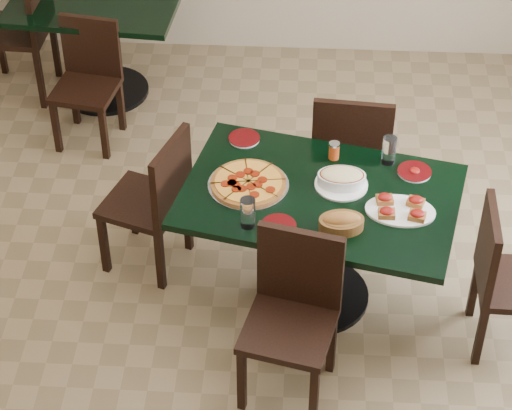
# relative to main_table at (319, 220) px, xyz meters

# --- Properties ---
(floor) EXTENTS (5.50, 5.50, 0.00)m
(floor) POSITION_rel_main_table_xyz_m (-0.29, -0.11, -0.57)
(floor) COLOR olive
(floor) RESTS_ON ground
(main_table) EXTENTS (1.57, 1.19, 0.75)m
(main_table) POSITION_rel_main_table_xyz_m (0.00, 0.00, 0.00)
(main_table) COLOR black
(main_table) RESTS_ON floor
(back_table) EXTENTS (1.18, 0.91, 0.75)m
(back_table) POSITION_rel_main_table_xyz_m (-1.52, 1.96, -0.04)
(back_table) COLOR black
(back_table) RESTS_ON floor
(chair_far) EXTENTS (0.48, 0.48, 0.95)m
(chair_far) POSITION_rel_main_table_xyz_m (0.18, 0.65, -0.03)
(chair_far) COLOR black
(chair_far) RESTS_ON floor
(chair_near) EXTENTS (0.51, 0.51, 0.91)m
(chair_near) POSITION_rel_main_table_xyz_m (-0.11, -0.58, -0.06)
(chair_near) COLOR black
(chair_near) RESTS_ON floor
(chair_right) EXTENTS (0.41, 0.41, 0.87)m
(chair_right) POSITION_rel_main_table_xyz_m (0.94, -0.26, -0.08)
(chair_right) COLOR black
(chair_right) RESTS_ON floor
(chair_left) EXTENTS (0.53, 0.53, 0.89)m
(chair_left) POSITION_rel_main_table_xyz_m (-0.90, 0.23, -0.07)
(chair_left) COLOR black
(chair_left) RESTS_ON floor
(back_chair_near) EXTENTS (0.45, 0.45, 0.84)m
(back_chair_near) POSITION_rel_main_table_xyz_m (-1.51, 1.46, -0.10)
(back_chair_near) COLOR black
(back_chair_near) RESTS_ON floor
(back_chair_left) EXTENTS (0.49, 0.49, 1.00)m
(back_chair_left) POSITION_rel_main_table_xyz_m (-2.02, 1.96, -0.00)
(back_chair_left) COLOR black
(back_chair_left) RESTS_ON floor
(pepperoni_pizza) EXTENTS (0.42, 0.42, 0.04)m
(pepperoni_pizza) POSITION_rel_main_table_xyz_m (-0.37, 0.04, 0.20)
(pepperoni_pizza) COLOR silver
(pepperoni_pizza) RESTS_ON main_table
(lasagna_casserole) EXTENTS (0.28, 0.28, 0.09)m
(lasagna_casserole) POSITION_rel_main_table_xyz_m (0.11, 0.07, 0.23)
(lasagna_casserole) COLOR white
(lasagna_casserole) RESTS_ON main_table
(bread_basket) EXTENTS (0.24, 0.18, 0.10)m
(bread_basket) POSITION_rel_main_table_xyz_m (0.10, -0.26, 0.22)
(bread_basket) COLOR brown
(bread_basket) RESTS_ON main_table
(bruschetta_platter) EXTENTS (0.38, 0.28, 0.05)m
(bruschetta_platter) POSITION_rel_main_table_xyz_m (0.40, -0.12, 0.21)
(bruschetta_platter) COLOR white
(bruschetta_platter) RESTS_ON main_table
(side_plate_near) EXTENTS (0.18, 0.18, 0.02)m
(side_plate_near) POSITION_rel_main_table_xyz_m (-0.20, -0.27, 0.19)
(side_plate_near) COLOR white
(side_plate_near) RESTS_ON main_table
(side_plate_far_r) EXTENTS (0.18, 0.18, 0.03)m
(side_plate_far_r) POSITION_rel_main_table_xyz_m (0.49, 0.20, 0.19)
(side_plate_far_r) COLOR white
(side_plate_far_r) RESTS_ON main_table
(side_plate_far_l) EXTENTS (0.17, 0.17, 0.02)m
(side_plate_far_l) POSITION_rel_main_table_xyz_m (-0.42, 0.44, 0.19)
(side_plate_far_l) COLOR white
(side_plate_far_l) RESTS_ON main_table
(napkin_setting) EXTENTS (0.17, 0.17, 0.01)m
(napkin_setting) POSITION_rel_main_table_xyz_m (-0.20, -0.33, 0.18)
(napkin_setting) COLOR silver
(napkin_setting) RESTS_ON main_table
(water_glass_a) EXTENTS (0.07, 0.07, 0.16)m
(water_glass_a) POSITION_rel_main_table_xyz_m (0.36, 0.29, 0.26)
(water_glass_a) COLOR white
(water_glass_a) RESTS_ON main_table
(water_glass_b) EXTENTS (0.08, 0.08, 0.16)m
(water_glass_b) POSITION_rel_main_table_xyz_m (-0.36, -0.26, 0.26)
(water_glass_b) COLOR white
(water_glass_b) RESTS_ON main_table
(pepper_shaker) EXTENTS (0.06, 0.06, 0.10)m
(pepper_shaker) POSITION_rel_main_table_xyz_m (0.07, 0.30, 0.23)
(pepper_shaker) COLOR #C74D15
(pepper_shaker) RESTS_ON main_table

